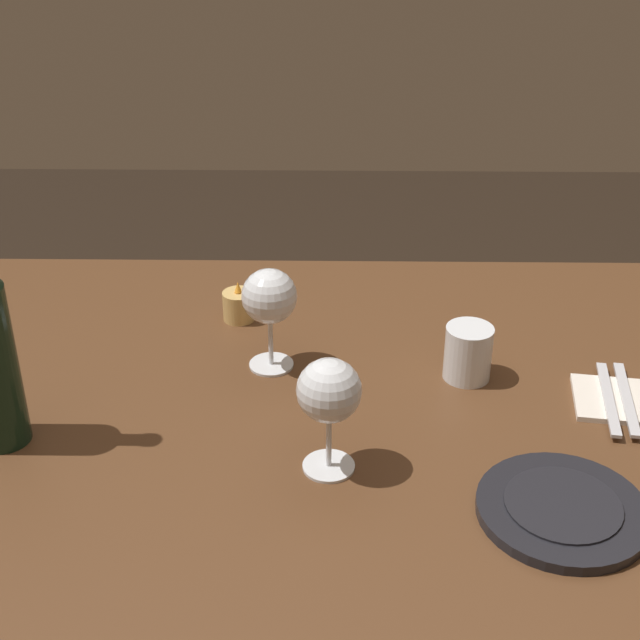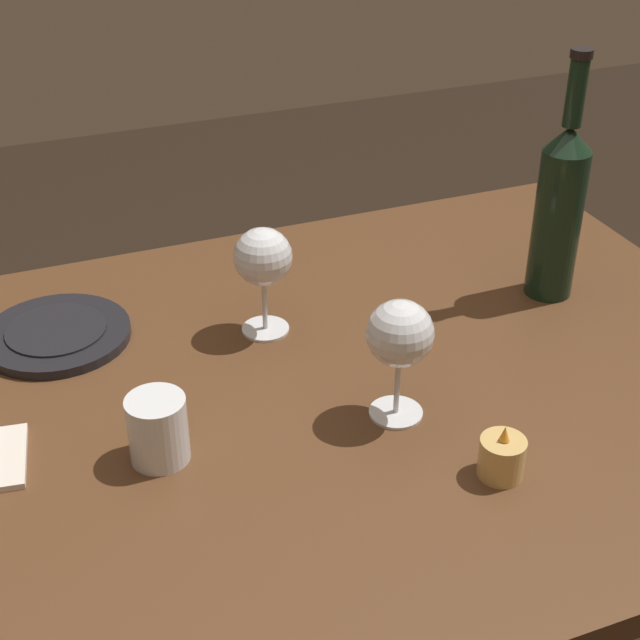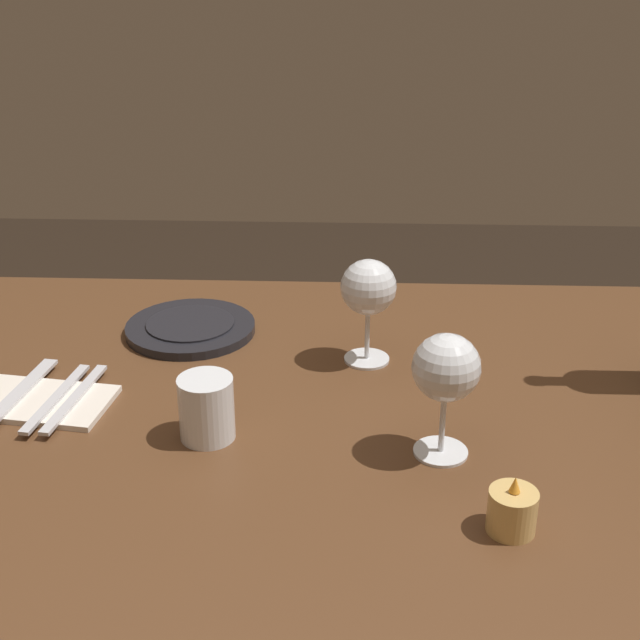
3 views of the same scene
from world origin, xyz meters
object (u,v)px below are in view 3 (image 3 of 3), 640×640
object	(u,v)px
wine_glass_right	(368,289)
fork_outer	(75,398)
dinner_plate	(190,328)
votive_candle	(512,512)
wine_glass_left	(446,370)
table_knife	(15,397)
water_tumbler	(207,411)
fork_inner	(56,398)
folded_napkin	(38,402)

from	to	relation	value
wine_glass_right	fork_outer	bearing A→B (deg)	20.50
wine_glass_right	dinner_plate	bearing A→B (deg)	-16.96
votive_candle	wine_glass_right	bearing A→B (deg)	-68.84
votive_candle	dinner_plate	bearing A→B (deg)	-47.86
wine_glass_left	fork_outer	bearing A→B (deg)	-11.31
votive_candle	table_knife	world-z (taller)	votive_candle
water_tumbler	table_knife	world-z (taller)	water_tumbler
wine_glass_left	fork_outer	size ratio (longest dim) A/B	0.87
water_tumbler	table_knife	size ratio (longest dim) A/B	0.39
dinner_plate	votive_candle	bearing A→B (deg)	132.14
dinner_plate	fork_inner	bearing A→B (deg)	58.75
fork_inner	table_knife	world-z (taller)	same
wine_glass_left	water_tumbler	world-z (taller)	wine_glass_left
water_tumbler	dinner_plate	bearing A→B (deg)	-75.95
dinner_plate	fork_inner	distance (m)	0.27
wine_glass_left	water_tumbler	size ratio (longest dim) A/B	1.93
folded_napkin	fork_outer	world-z (taller)	fork_outer
wine_glass_right	water_tumbler	world-z (taller)	wine_glass_right
fork_outer	table_knife	distance (m)	0.08
water_tumbler	table_knife	distance (m)	0.28
dinner_plate	table_knife	world-z (taller)	dinner_plate
wine_glass_left	dinner_plate	size ratio (longest dim) A/B	0.78
dinner_plate	folded_napkin	distance (m)	0.28
wine_glass_left	votive_candle	size ratio (longest dim) A/B	2.34
water_tumbler	fork_outer	world-z (taller)	water_tumbler
wine_glass_right	folded_napkin	xyz separation A→B (m)	(0.44, 0.14, -0.11)
folded_napkin	fork_inner	distance (m)	0.03
votive_candle	dinner_plate	world-z (taller)	votive_candle
water_tumbler	table_knife	bearing A→B (deg)	-14.51
fork_inner	wine_glass_left	bearing A→B (deg)	169.24
wine_glass_right	table_knife	world-z (taller)	wine_glass_right
wine_glass_left	votive_candle	xyz separation A→B (m)	(-0.06, 0.14, -0.09)
wine_glass_right	dinner_plate	world-z (taller)	wine_glass_right
wine_glass_right	fork_outer	distance (m)	0.42
fork_outer	table_knife	size ratio (longest dim) A/B	0.86
dinner_plate	fork_inner	xyz separation A→B (m)	(0.14, 0.23, 0.00)
votive_candle	dinner_plate	xyz separation A→B (m)	(0.42, -0.46, -0.02)
fork_outer	fork_inner	bearing A→B (deg)	0.00
votive_candle	table_knife	bearing A→B (deg)	-21.13
fork_outer	wine_glass_right	bearing A→B (deg)	-159.50
wine_glass_left	fork_outer	xyz separation A→B (m)	(0.47, -0.09, -0.10)
water_tumbler	fork_inner	distance (m)	0.22
water_tumbler	fork_inner	xyz separation A→B (m)	(0.21, -0.07, -0.03)
folded_napkin	wine_glass_right	bearing A→B (deg)	-161.68
dinner_plate	folded_napkin	size ratio (longest dim) A/B	0.98
water_tumbler	fork_inner	size ratio (longest dim) A/B	0.45
fork_inner	fork_outer	distance (m)	0.03
water_tumbler	votive_candle	bearing A→B (deg)	154.12
votive_candle	dinner_plate	size ratio (longest dim) A/B	0.33
wine_glass_left	votive_candle	distance (m)	0.18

